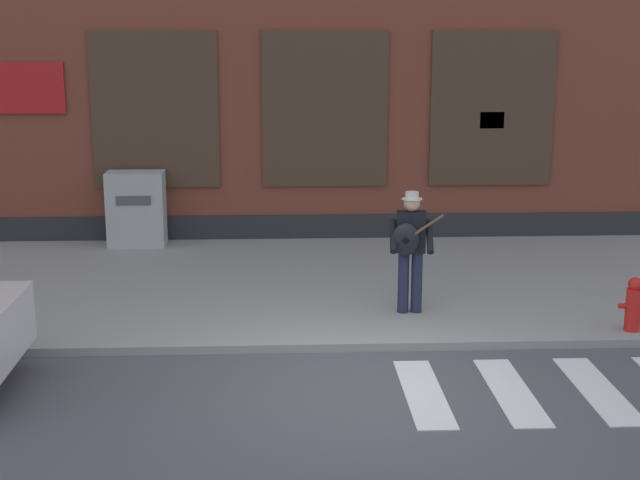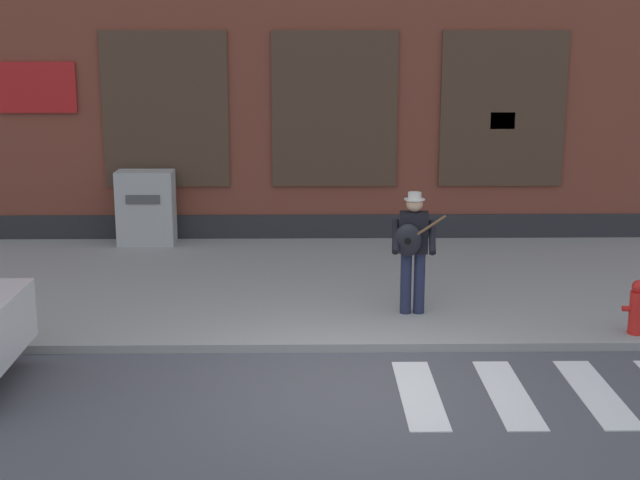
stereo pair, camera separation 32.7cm
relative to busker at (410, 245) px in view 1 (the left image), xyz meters
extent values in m
plane|color=#4C4C51|center=(-0.90, -2.37, -1.05)|extent=(160.00, 160.00, 0.00)
cube|color=gray|center=(-0.90, 1.70, -1.00)|extent=(28.00, 5.85, 0.11)
cube|color=#28282B|center=(-0.90, 4.60, -0.78)|extent=(28.00, 0.04, 0.55)
cube|color=#473323|center=(-3.94, 4.59, 1.43)|extent=(2.25, 0.06, 2.77)
cube|color=black|center=(-3.94, 4.58, 1.43)|extent=(2.13, 0.03, 2.65)
cube|color=#473323|center=(-0.90, 4.59, 1.43)|extent=(2.25, 0.06, 2.77)
cube|color=black|center=(-0.90, 4.58, 1.43)|extent=(2.13, 0.03, 2.65)
cube|color=#473323|center=(2.13, 4.59, 1.43)|extent=(2.25, 0.06, 2.77)
cube|color=black|center=(2.13, 4.58, 1.43)|extent=(2.13, 0.03, 2.65)
cube|color=red|center=(-6.20, 4.58, 1.82)|extent=(1.40, 0.04, 0.90)
cube|color=yellow|center=(2.13, 4.57, 1.23)|extent=(0.44, 0.02, 0.30)
cube|color=silver|center=(-0.20, -2.53, -1.05)|extent=(0.42, 1.90, 0.01)
cube|color=silver|center=(0.76, -2.53, -1.05)|extent=(0.42, 1.90, 0.01)
cube|color=silver|center=(1.71, -2.53, -1.05)|extent=(0.42, 1.90, 0.01)
cube|color=silver|center=(-4.63, -1.76, -0.31)|extent=(0.06, 0.24, 0.12)
cylinder|color=#1E233D|center=(0.10, 0.03, -0.52)|extent=(0.15, 0.15, 0.84)
cylinder|color=#1E233D|center=(-0.08, 0.03, -0.52)|extent=(0.15, 0.15, 0.84)
cube|color=black|center=(0.01, 0.04, 0.17)|extent=(0.40, 0.26, 0.55)
sphere|color=tan|center=(0.01, 0.04, 0.56)|extent=(0.22, 0.22, 0.22)
cylinder|color=beige|center=(0.01, 0.04, 0.62)|extent=(0.27, 0.28, 0.02)
cylinder|color=beige|center=(0.01, 0.04, 0.67)|extent=(0.18, 0.18, 0.09)
cylinder|color=black|center=(0.24, -0.09, 0.13)|extent=(0.14, 0.52, 0.39)
cylinder|color=black|center=(-0.23, -0.04, 0.13)|extent=(0.14, 0.52, 0.39)
ellipsoid|color=black|center=(-0.08, -0.13, 0.10)|extent=(0.37, 0.15, 0.44)
cylinder|color=black|center=(-0.09, -0.19, 0.10)|extent=(0.09, 0.02, 0.09)
cylinder|color=brown|center=(0.17, -0.18, 0.28)|extent=(0.47, 0.08, 0.34)
cube|color=#ADADA8|center=(-4.28, 4.17, -0.28)|extent=(1.00, 0.55, 1.33)
cube|color=#4C4C4C|center=(-4.28, 3.89, -0.08)|extent=(0.60, 0.02, 0.16)
cylinder|color=red|center=(2.73, -0.88, -0.67)|extent=(0.20, 0.20, 0.55)
sphere|color=red|center=(2.73, -0.88, -0.33)|extent=(0.18, 0.18, 0.18)
cylinder|color=red|center=(2.59, -0.88, -0.61)|extent=(0.10, 0.07, 0.07)
camera|label=1|loc=(-1.73, -11.47, 2.72)|focal=50.00mm
camera|label=2|loc=(-1.40, -11.48, 2.72)|focal=50.00mm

